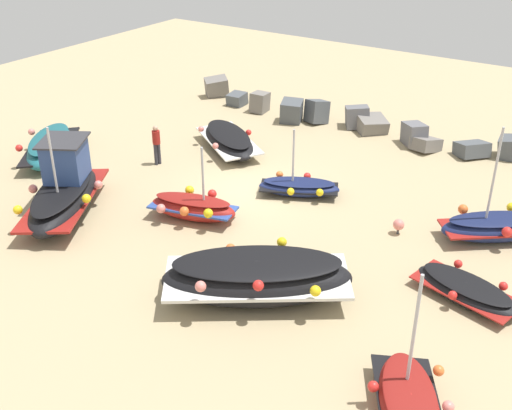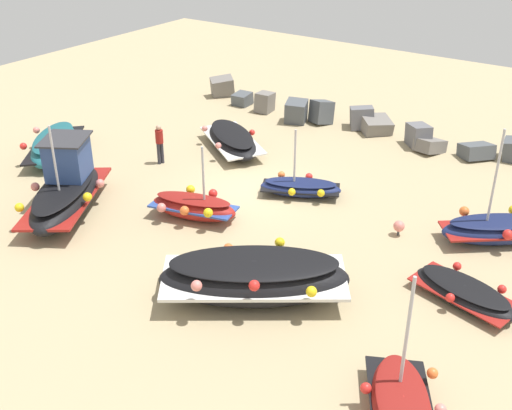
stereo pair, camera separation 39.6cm
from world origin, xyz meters
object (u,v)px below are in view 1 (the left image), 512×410
object	(u,v)px
fishing_boat_0	(299,187)
mooring_buoy_0	(399,225)
fishing_boat_8	(409,404)
fishing_boat_1	(64,191)
person_walking	(156,142)
fishing_boat_3	(229,140)
fishing_boat_4	(495,227)
fishing_boat_6	(466,290)
fishing_boat_2	(257,278)
fishing_boat_5	(193,207)
fishing_boat_7	(50,147)

from	to	relation	value
fishing_boat_0	mooring_buoy_0	distance (m)	4.29
fishing_boat_8	mooring_buoy_0	xyz separation A→B (m)	(-3.29, 7.51, -0.05)
fishing_boat_1	person_walking	world-z (taller)	fishing_boat_1
fishing_boat_3	fishing_boat_4	world-z (taller)	fishing_boat_4
fishing_boat_6	person_walking	bearing A→B (deg)	-174.88
fishing_boat_0	person_walking	world-z (taller)	fishing_boat_0
fishing_boat_0	fishing_boat_2	distance (m)	6.74
fishing_boat_1	fishing_boat_5	world-z (taller)	fishing_boat_1
fishing_boat_2	fishing_boat_3	distance (m)	10.96
fishing_boat_0	fishing_boat_7	xyz separation A→B (m)	(-10.50, -2.79, 0.20)
person_walking	mooring_buoy_0	distance (m)	10.55
fishing_boat_2	fishing_boat_8	xyz separation A→B (m)	(5.24, -1.87, -0.31)
fishing_boat_5	mooring_buoy_0	size ratio (longest dim) A/B	6.22
fishing_boat_4	fishing_boat_5	size ratio (longest dim) A/B	1.19
fishing_boat_6	mooring_buoy_0	xyz separation A→B (m)	(-3.00, 2.43, 0.03)
fishing_boat_0	fishing_boat_3	size ratio (longest dim) A/B	0.72
fishing_boat_5	fishing_boat_6	xyz separation A→B (m)	(9.38, 0.53, -0.14)
mooring_buoy_0	fishing_boat_5	bearing A→B (deg)	-155.15
fishing_boat_5	fishing_boat_1	bearing A→B (deg)	12.84
fishing_boat_3	fishing_boat_1	bearing A→B (deg)	114.19
fishing_boat_7	person_walking	bearing A→B (deg)	-101.44
fishing_boat_4	fishing_boat_5	xyz separation A→B (m)	(-9.15, -4.38, -0.01)
fishing_boat_1	fishing_boat_5	size ratio (longest dim) A/B	1.59
fishing_boat_0	fishing_boat_5	xyz separation A→B (m)	(-2.15, -3.64, 0.13)
fishing_boat_0	fishing_boat_3	world-z (taller)	fishing_boat_0
fishing_boat_4	person_walking	bearing A→B (deg)	147.97
fishing_boat_3	fishing_boat_6	size ratio (longest dim) A/B	1.33
fishing_boat_0	fishing_boat_3	xyz separation A→B (m)	(-4.73, 2.09, 0.13)
person_walking	fishing_boat_4	bearing A→B (deg)	-157.95
fishing_boat_2	fishing_boat_4	size ratio (longest dim) A/B	1.41
fishing_boat_3	fishing_boat_5	bearing A→B (deg)	148.93
fishing_boat_2	mooring_buoy_0	xyz separation A→B (m)	(1.95, 5.64, -0.36)
fishing_boat_4	fishing_boat_6	xyz separation A→B (m)	(0.23, -3.85, -0.15)
fishing_boat_2	person_walking	bearing A→B (deg)	-67.77
fishing_boat_5	fishing_boat_8	bearing A→B (deg)	139.77
fishing_boat_1	person_walking	size ratio (longest dim) A/B	3.13
fishing_boat_2	fishing_boat_7	distance (m)	13.27
fishing_boat_1	fishing_boat_6	xyz separation A→B (m)	(13.42, 2.66, -0.53)
fishing_boat_3	fishing_boat_8	xyz separation A→B (m)	(12.26, -10.29, -0.06)
fishing_boat_6	fishing_boat_7	distance (m)	17.74
fishing_boat_2	fishing_boat_8	bearing A→B (deg)	125.46
fishing_boat_7	person_walking	world-z (taller)	person_walking
fishing_boat_3	fishing_boat_4	distance (m)	11.82
fishing_boat_5	fishing_boat_6	bearing A→B (deg)	168.22
fishing_boat_4	fishing_boat_5	distance (m)	10.15
fishing_boat_3	mooring_buoy_0	distance (m)	9.39
fishing_boat_4	mooring_buoy_0	size ratio (longest dim) A/B	7.39
fishing_boat_1	fishing_boat_7	xyz separation A→B (m)	(-4.31, 2.99, -0.31)
fishing_boat_1	person_walking	distance (m)	5.00
fishing_boat_0	fishing_boat_4	xyz separation A→B (m)	(7.00, 0.73, 0.14)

